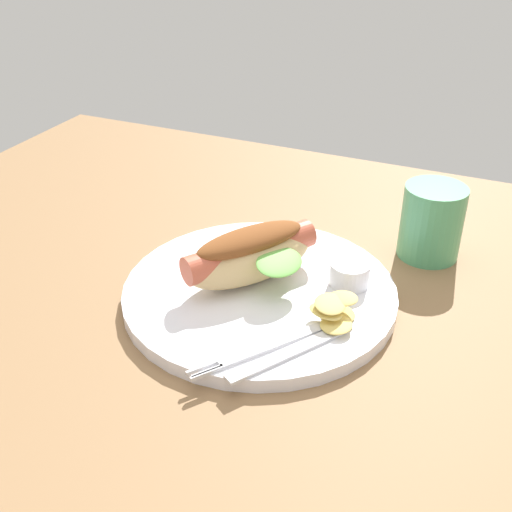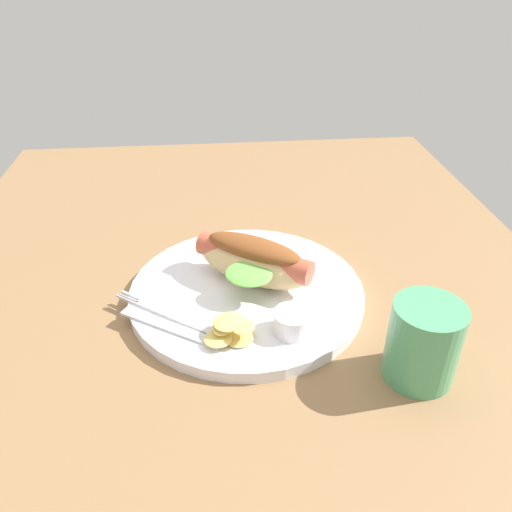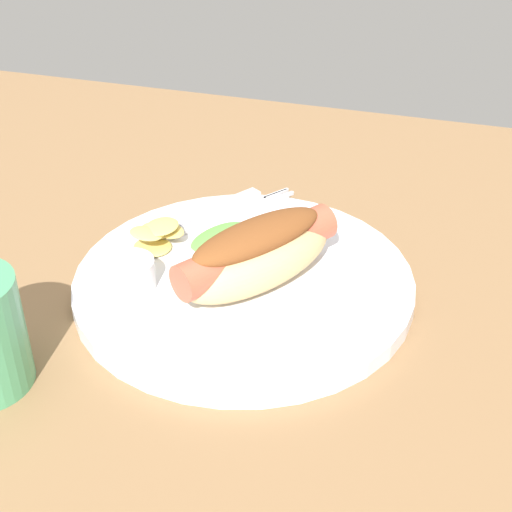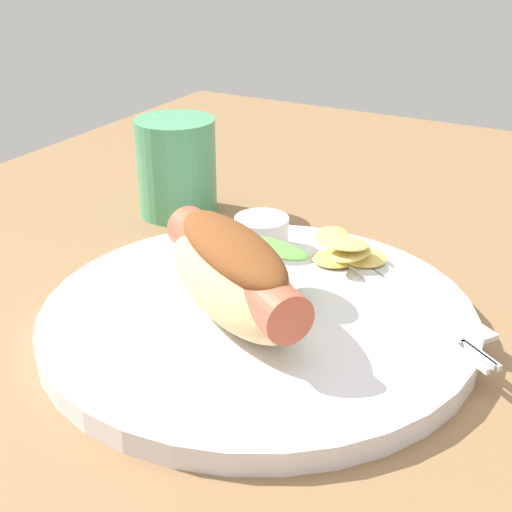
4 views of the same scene
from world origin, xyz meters
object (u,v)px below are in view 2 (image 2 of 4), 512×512
object	(u,v)px
sauce_ramekin	(292,322)
chips_pile	(230,330)
plate	(247,293)
fork	(172,315)
knife	(171,327)
hot_dog	(254,260)
drinking_cup	(423,342)

from	to	relation	value
sauce_ramekin	chips_pile	size ratio (longest dim) A/B	0.68
sauce_ramekin	chips_pile	distance (cm)	7.27
plate	chips_pile	bearing A→B (deg)	164.70
fork	knife	distance (cm)	2.20
plate	fork	distance (cm)	10.86
plate	hot_dog	world-z (taller)	hot_dog
chips_pile	knife	bearing A→B (deg)	71.46
chips_pile	drinking_cup	xyz separation A→B (cm)	(-6.02, -20.14, 1.87)
drinking_cup	sauce_ramekin	bearing A→B (deg)	63.07
hot_dog	plate	bearing A→B (deg)	89.23
knife	plate	bearing A→B (deg)	-110.60
sauce_ramekin	hot_dog	bearing A→B (deg)	18.56
plate	sauce_ramekin	world-z (taller)	sauce_ramekin
knife	fork	bearing A→B (deg)	-58.70
hot_dog	sauce_ramekin	bearing A→B (deg)	142.49
fork	chips_pile	xyz separation A→B (cm)	(-4.55, -6.96, 1.00)
sauce_ramekin	knife	distance (cm)	14.42
hot_dog	chips_pile	bearing A→B (deg)	105.56
plate	fork	bearing A→B (deg)	117.66
fork	sauce_ramekin	bearing A→B (deg)	-159.53
sauce_ramekin	chips_pile	world-z (taller)	sauce_ramekin
drinking_cup	fork	bearing A→B (deg)	68.70
sauce_ramekin	fork	bearing A→B (deg)	74.22
hot_dog	drinking_cup	xyz separation A→B (cm)	(-17.14, -16.45, -0.27)
sauce_ramekin	drinking_cup	size ratio (longest dim) A/B	0.48
fork	plate	bearing A→B (deg)	-116.09
hot_dog	knife	world-z (taller)	hot_dog
knife	drinking_cup	bearing A→B (deg)	-164.60
knife	drinking_cup	xyz separation A→B (cm)	(-8.37, -27.15, 2.90)
plate	knife	size ratio (longest dim) A/B	2.21
fork	drinking_cup	bearing A→B (deg)	-165.05
plate	hot_dog	distance (cm)	4.56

